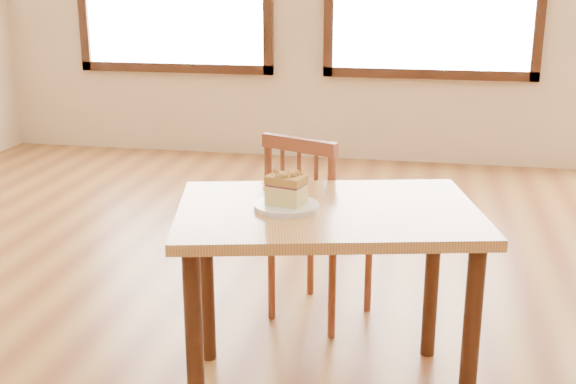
# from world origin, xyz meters

# --- Properties ---
(cafe_table_main) EXTENTS (1.20, 0.93, 0.75)m
(cafe_table_main) POSITION_xyz_m (-0.01, 0.27, 0.63)
(cafe_table_main) COLOR tan
(cafe_table_main) RESTS_ON ground
(cafe_chair_main) EXTENTS (0.53, 0.53, 0.90)m
(cafe_chair_main) POSITION_xyz_m (-0.15, 0.90, 0.45)
(cafe_chair_main) COLOR brown
(cafe_chair_main) RESTS_ON ground
(plate) EXTENTS (0.23, 0.23, 0.02)m
(plate) POSITION_xyz_m (-0.15, 0.23, 0.76)
(plate) COLOR white
(plate) RESTS_ON cafe_table_main
(cake_slice) EXTENTS (0.15, 0.13, 0.12)m
(cake_slice) POSITION_xyz_m (-0.15, 0.23, 0.82)
(cake_slice) COLOR #C8BD71
(cake_slice) RESTS_ON plate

